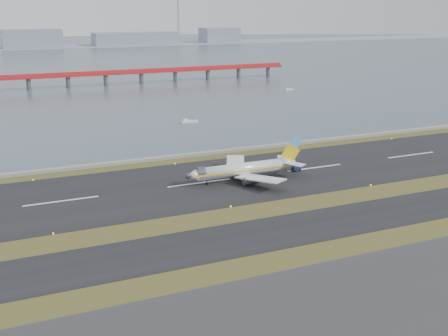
# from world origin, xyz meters

# --- Properties ---
(ground) EXTENTS (1000.00, 1000.00, 0.00)m
(ground) POSITION_xyz_m (0.00, 0.00, 0.00)
(ground) COLOR #364217
(ground) RESTS_ON ground
(apron_strip) EXTENTS (1000.00, 50.00, 0.10)m
(apron_strip) POSITION_xyz_m (0.00, -55.00, 0.05)
(apron_strip) COLOR #303032
(apron_strip) RESTS_ON ground
(taxiway_strip) EXTENTS (1000.00, 18.00, 0.10)m
(taxiway_strip) POSITION_xyz_m (0.00, -12.00, 0.05)
(taxiway_strip) COLOR black
(taxiway_strip) RESTS_ON ground
(runway_strip) EXTENTS (1000.00, 45.00, 0.10)m
(runway_strip) POSITION_xyz_m (0.00, 30.00, 0.05)
(runway_strip) COLOR black
(runway_strip) RESTS_ON ground
(seawall) EXTENTS (1000.00, 2.50, 1.00)m
(seawall) POSITION_xyz_m (0.00, 60.00, 0.50)
(seawall) COLOR gray
(seawall) RESTS_ON ground
(bay_water) EXTENTS (1400.00, 800.00, 1.30)m
(bay_water) POSITION_xyz_m (0.00, 460.00, 0.00)
(bay_water) COLOR #414D5D
(bay_water) RESTS_ON ground
(red_pier) EXTENTS (260.00, 5.00, 10.20)m
(red_pier) POSITION_xyz_m (20.00, 250.00, 7.28)
(red_pier) COLOR red
(red_pier) RESTS_ON ground
(far_shoreline) EXTENTS (1400.00, 80.00, 60.50)m
(far_shoreline) POSITION_xyz_m (13.62, 620.00, 6.07)
(far_shoreline) COLOR gray
(far_shoreline) RESTS_ON ground
(airliner) EXTENTS (38.52, 32.89, 12.80)m
(airliner) POSITION_xyz_m (13.81, 27.49, 3.46)
(airliner) COLOR white
(airliner) RESTS_ON ground
(pushback_tug) EXTENTS (3.16, 2.19, 1.86)m
(pushback_tug) POSITION_xyz_m (32.61, 29.31, 0.90)
(pushback_tug) COLOR #142137
(pushback_tug) RESTS_ON ground
(workboat_near) EXTENTS (7.68, 2.62, 1.85)m
(workboat_near) POSITION_xyz_m (27.82, 114.65, 0.58)
(workboat_near) COLOR white
(workboat_near) RESTS_ON ground
(workboat_far) EXTENTS (6.34, 3.31, 1.47)m
(workboat_far) POSITION_xyz_m (118.92, 183.24, 0.47)
(workboat_far) COLOR white
(workboat_far) RESTS_ON ground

